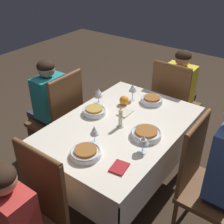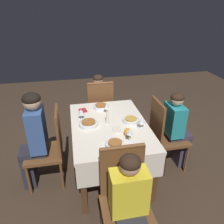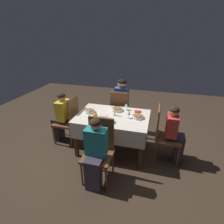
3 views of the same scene
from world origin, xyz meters
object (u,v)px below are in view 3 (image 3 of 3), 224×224
dining_table (113,121)px  wine_glass_east (89,111)px  chair_east (69,119)px  bowl_south (117,109)px  bowl_east (90,111)px  wine_glass_west (129,113)px  person_child_yellow (61,115)px  orange_fruit (95,115)px  napkin_spare_side (138,112)px  candle_centerpiece (114,112)px  bowl_north (109,121)px  person_child_teal (95,151)px  bowl_west (138,116)px  wine_glass_north (98,118)px  person_adult_denim (122,101)px  chair_west (164,133)px  napkin_red_folded (104,116)px  wine_glass_south (126,105)px  person_child_red (175,132)px  chair_north (99,148)px  chair_south (120,110)px

dining_table → wine_glass_east: wine_glass_east is taller
chair_east → bowl_south: (-0.94, -0.21, 0.23)m
bowl_east → wine_glass_west: bearing=176.5°
person_child_yellow → wine_glass_west: 1.41m
wine_glass_east → orange_fruit: size_ratio=1.89×
napkin_spare_side → candle_centerpiece: bearing=34.1°
napkin_spare_side → bowl_east: bearing=16.5°
dining_table → bowl_south: bowl_south is taller
bowl_south → wine_glass_east: (0.41, 0.39, 0.09)m
chair_east → bowl_east: size_ratio=5.04×
bowl_north → wine_glass_west: 0.39m
wine_glass_west → dining_table: bearing=-3.4°
person_child_teal → bowl_east: 1.03m
dining_table → candle_centerpiece: candle_centerpiece is taller
wine_glass_east → napkin_spare_side: (-0.81, -0.42, -0.11)m
candle_centerpiece → napkin_spare_side: size_ratio=1.30×
bowl_south → bowl_west: bearing=153.5°
wine_glass_north → bowl_east: (0.29, -0.38, -0.07)m
chair_east → orange_fruit: size_ratio=11.90×
person_adult_denim → person_child_teal: (0.00, 1.77, -0.10)m
chair_west → bowl_west: bearing=84.3°
napkin_red_folded → napkin_spare_side: same height
wine_glass_south → person_adult_denim: bearing=-69.8°
bowl_north → napkin_spare_side: size_ratio=1.44×
bowl_west → dining_table: bearing=4.2°
person_child_red → bowl_north: 1.13m
dining_table → chair_north: 0.72m
wine_glass_west → napkin_spare_side: size_ratio=1.00×
bowl_north → wine_glass_west: size_ratio=1.44×
orange_fruit → napkin_red_folded: bearing=-142.2°
person_child_yellow → candle_centerpiece: 1.14m
person_child_yellow → wine_glass_north: person_child_yellow is taller
chair_east → wine_glass_south: (-1.10, -0.28, 0.30)m
bowl_east → orange_fruit: (-0.17, 0.18, 0.01)m
wine_glass_east → orange_fruit: bearing=173.8°
chair_west → wine_glass_east: bearing=95.5°
wine_glass_east → candle_centerpiece: bearing=-159.1°
chair_west → wine_glass_east: (1.31, 0.13, 0.32)m
chair_west → bowl_east: 1.39m
chair_south → orange_fruit: 0.94m
wine_glass_west → candle_centerpiece: (0.27, -0.04, -0.03)m
bowl_east → wine_glass_east: bearing=109.1°
wine_glass_south → bowl_east: (0.64, 0.29, -0.07)m
person_child_teal → wine_glass_south: bearing=80.3°
wine_glass_south → candle_centerpiece: bearing=61.6°
bowl_west → napkin_spare_side: 0.25m
bowl_south → orange_fruit: (0.30, 0.40, 0.01)m
person_child_yellow → bowl_south: 1.14m
person_child_red → wine_glass_south: size_ratio=7.44×
wine_glass_south → bowl_west: size_ratio=0.66×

